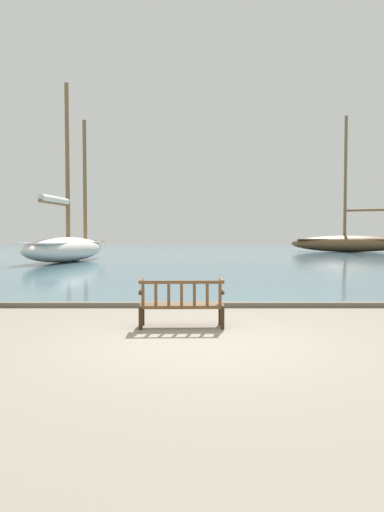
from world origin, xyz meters
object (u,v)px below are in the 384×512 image
object	(u,v)px
sailboat_mid_starboard	(349,242)
sailboat_centre_channel	(68,246)
park_bench	(183,303)
sailboat_far_port	(71,245)

from	to	relation	value
sailboat_mid_starboard	sailboat_centre_channel	distance (m)	31.48
sailboat_mid_starboard	sailboat_centre_channel	size ratio (longest dim) A/B	1.21
park_bench	sailboat_centre_channel	bearing A→B (deg)	110.63
sailboat_centre_channel	sailboat_mid_starboard	bearing A→B (deg)	37.11
park_bench	sailboat_mid_starboard	size ratio (longest dim) A/B	0.11
sailboat_far_port	sailboat_centre_channel	size ratio (longest dim) A/B	0.94
park_bench	sailboat_centre_channel	size ratio (longest dim) A/B	0.13
park_bench	sailboat_far_port	bearing A→B (deg)	108.06
park_bench	sailboat_centre_channel	xyz separation A→B (m)	(-8.11, 21.54, 0.64)
sailboat_far_port	sailboat_mid_starboard	distance (m)	29.40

